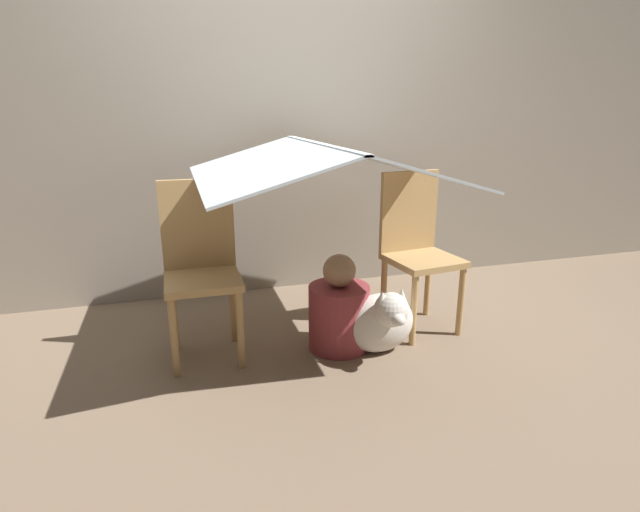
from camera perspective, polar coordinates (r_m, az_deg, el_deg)
ground_plane at (r=2.77m, az=0.33°, el=-10.23°), size 8.80×8.80×0.00m
wall_back at (r=3.45m, az=-4.68°, el=16.59°), size 7.00×0.05×2.50m
chair_left at (r=2.61m, az=-13.44°, el=-0.82°), size 0.37×0.37×0.90m
chair_right at (r=2.92m, az=11.00°, el=1.20°), size 0.41×0.41×0.90m
sheet_canopy at (r=2.53m, az=0.00°, el=10.79°), size 1.22×1.31×0.18m
person_front at (r=2.67m, az=2.17°, el=-6.34°), size 0.32×0.32×0.52m
dog at (r=2.63m, az=7.03°, el=-7.31°), size 0.38×0.37×0.40m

